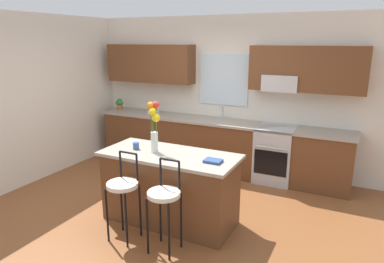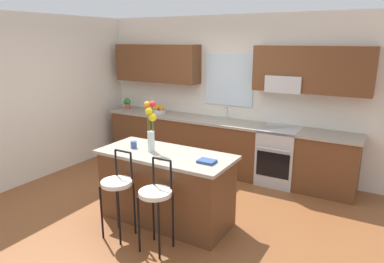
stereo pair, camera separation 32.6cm
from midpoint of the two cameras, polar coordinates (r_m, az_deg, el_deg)
name	(u,v)px [view 2 (the right image)]	position (r m, az deg, el deg)	size (l,w,h in m)	color
ground_plane	(167,208)	(4.99, -2.21, -12.48)	(14.00, 14.00, 0.00)	brown
wall_left	(53,96)	(6.45, -20.52, 5.53)	(0.12, 4.60, 2.70)	silver
back_wall_assembly	(230,85)	(6.24, 7.67, 7.53)	(5.60, 0.50, 2.70)	silver
counter_run	(220,146)	(6.21, 6.15, -2.33)	(4.56, 0.64, 0.92)	brown
sink_faucet	(227,112)	(6.17, 7.27, 3.23)	(0.02, 0.13, 0.23)	#B7BABC
oven_range	(278,156)	(5.87, 15.52, -3.90)	(0.60, 0.64, 0.92)	#B7BABC
kitchen_island	(166,187)	(4.51, -2.19, -9.08)	(1.73, 0.77, 0.92)	brown
bar_stool_near	(117,187)	(4.15, -9.93, -8.90)	(0.36, 0.36, 1.04)	black
bar_stool_middle	(156,197)	(3.84, -3.51, -10.68)	(0.36, 0.36, 1.04)	black
flower_vase	(151,124)	(4.32, -4.63, 1.24)	(0.17, 0.15, 0.64)	silver
mug_ceramic	(134,145)	(4.56, -7.51, -2.17)	(0.08, 0.08, 0.09)	#33518C
cookbook	(207,161)	(4.02, 4.78, -4.92)	(0.20, 0.15, 0.03)	navy
fruit_bowl_oranges	(159,110)	(6.71, -3.99, 3.52)	(0.24, 0.24, 0.16)	silver
potted_plant_small	(127,103)	(7.16, -9.28, 4.66)	(0.18, 0.12, 0.23)	#9E5B3D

